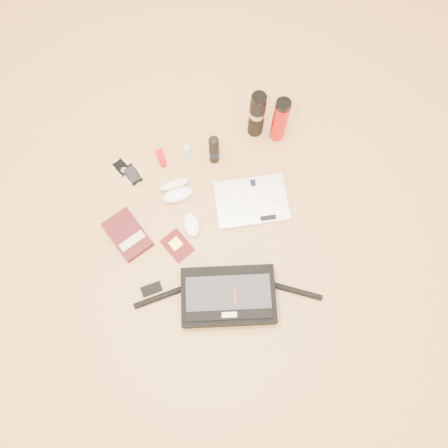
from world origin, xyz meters
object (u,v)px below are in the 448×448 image
object	(u,v)px
book	(128,234)
laptop	(252,201)
thermos_red	(280,120)
thermos_black	(257,115)
messenger_bag	(228,297)

from	to	relation	value
book	laptop	bearing A→B (deg)	-21.24
thermos_red	laptop	bearing A→B (deg)	-125.68
laptop	thermos_black	world-z (taller)	thermos_black
laptop	thermos_red	xyz separation A→B (m)	(0.22, 0.31, 0.13)
thermos_red	book	bearing A→B (deg)	-159.04
thermos_black	book	bearing A→B (deg)	-153.01
book	thermos_red	size ratio (longest dim) A/B	0.91
messenger_bag	book	size ratio (longest dim) A/B	3.15
book	thermos_black	bearing A→B (deg)	5.36
messenger_bag	thermos_red	bearing A→B (deg)	70.57
messenger_bag	thermos_black	distance (m)	0.85
book	thermos_black	size ratio (longest dim) A/B	0.89
messenger_bag	laptop	distance (m)	0.47
laptop	thermos_black	bearing A→B (deg)	78.44
laptop	thermos_red	bearing A→B (deg)	61.74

